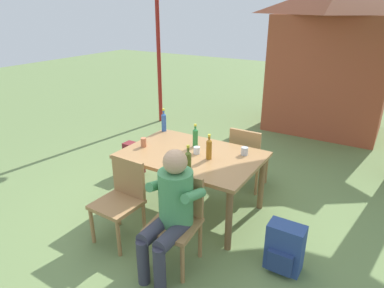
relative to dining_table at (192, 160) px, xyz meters
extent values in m
plane|color=#6B844C|center=(0.00, 0.00, -0.66)|extent=(24.00, 24.00, 0.00)
cube|color=#A37547|center=(0.00, 0.00, 0.06)|extent=(1.57, 1.06, 0.04)
cylinder|color=brown|center=(-0.71, -0.45, -0.31)|extent=(0.07, 0.07, 0.70)
cylinder|color=brown|center=(0.71, -0.45, -0.31)|extent=(0.07, 0.07, 0.70)
cylinder|color=brown|center=(-0.71, 0.45, -0.31)|extent=(0.07, 0.07, 0.70)
cylinder|color=brown|center=(0.71, 0.45, -0.31)|extent=(0.07, 0.07, 0.70)
cube|color=#A37547|center=(0.35, -0.91, -0.23)|extent=(0.48, 0.48, 0.04)
cube|color=#A37547|center=(0.33, -0.71, 0.00)|extent=(0.42, 0.08, 0.42)
cylinder|color=#A37547|center=(0.18, -1.12, -0.45)|extent=(0.04, 0.04, 0.41)
cylinder|color=#A37547|center=(0.56, -1.08, -0.45)|extent=(0.04, 0.04, 0.41)
cylinder|color=#A37547|center=(0.15, -0.74, -0.45)|extent=(0.04, 0.04, 0.41)
cylinder|color=#A37547|center=(0.52, -0.70, -0.45)|extent=(0.04, 0.04, 0.41)
cube|color=#A37547|center=(0.35, 0.91, -0.23)|extent=(0.44, 0.44, 0.04)
cube|color=#A37547|center=(0.36, 0.71, 0.00)|extent=(0.42, 0.04, 0.42)
cylinder|color=#A37547|center=(0.54, 1.10, -0.45)|extent=(0.04, 0.04, 0.41)
cylinder|color=#A37547|center=(0.16, 1.10, -0.45)|extent=(0.04, 0.04, 0.41)
cylinder|color=#A37547|center=(0.55, 0.72, -0.45)|extent=(0.04, 0.04, 0.41)
cylinder|color=#A37547|center=(0.17, 0.72, -0.45)|extent=(0.04, 0.04, 0.41)
cube|color=#A37547|center=(-0.35, -0.91, -0.23)|extent=(0.45, 0.45, 0.04)
cube|color=#A37547|center=(-0.35, -0.71, 0.00)|extent=(0.42, 0.05, 0.42)
cylinder|color=#A37547|center=(-0.55, -1.10, -0.45)|extent=(0.04, 0.04, 0.41)
cylinder|color=#A37547|center=(-0.17, -1.11, -0.45)|extent=(0.04, 0.04, 0.41)
cylinder|color=#A37547|center=(-0.54, -0.72, -0.45)|extent=(0.04, 0.04, 0.41)
cylinder|color=#A37547|center=(-0.16, -0.73, -0.45)|extent=(0.04, 0.04, 0.41)
cylinder|color=#4C935B|center=(0.35, -0.86, 0.05)|extent=(0.32, 0.32, 0.52)
sphere|color=tan|center=(0.35, -0.86, 0.41)|extent=(0.22, 0.22, 0.22)
cylinder|color=#383847|center=(0.26, -1.06, -0.21)|extent=(0.14, 0.40, 0.14)
cylinder|color=#383847|center=(0.26, -1.26, -0.43)|extent=(0.11, 0.11, 0.45)
cylinder|color=#4C935B|center=(0.17, -0.86, 0.13)|extent=(0.09, 0.31, 0.16)
cylinder|color=#383847|center=(0.44, -1.06, -0.21)|extent=(0.14, 0.40, 0.14)
cylinder|color=#383847|center=(0.44, -1.26, -0.43)|extent=(0.11, 0.11, 0.45)
cylinder|color=#4C935B|center=(0.54, -0.86, 0.13)|extent=(0.09, 0.31, 0.16)
cylinder|color=#566623|center=(0.24, -0.47, 0.20)|extent=(0.06, 0.06, 0.23)
cone|color=#566623|center=(0.24, -0.47, 0.33)|extent=(0.06, 0.06, 0.03)
cylinder|color=#566623|center=(0.24, -0.47, 0.36)|extent=(0.03, 0.03, 0.03)
cylinder|color=yellow|center=(0.24, -0.47, 0.39)|extent=(0.03, 0.03, 0.03)
cylinder|color=#996019|center=(0.24, -0.03, 0.19)|extent=(0.06, 0.06, 0.21)
cone|color=#996019|center=(0.24, -0.03, 0.31)|extent=(0.06, 0.06, 0.03)
cylinder|color=#996019|center=(0.24, -0.03, 0.34)|extent=(0.03, 0.03, 0.03)
cylinder|color=yellow|center=(0.24, -0.03, 0.36)|extent=(0.03, 0.03, 0.02)
cylinder|color=#2D56A3|center=(-0.73, 0.46, 0.20)|extent=(0.06, 0.06, 0.23)
cone|color=#2D56A3|center=(-0.73, 0.46, 0.33)|extent=(0.06, 0.06, 0.03)
cylinder|color=#2D56A3|center=(-0.73, 0.46, 0.36)|extent=(0.03, 0.03, 0.03)
cylinder|color=yellow|center=(-0.73, 0.46, 0.39)|extent=(0.03, 0.03, 0.03)
cylinder|color=#287A38|center=(-0.08, 0.20, 0.19)|extent=(0.06, 0.06, 0.21)
cone|color=#287A38|center=(-0.08, 0.20, 0.30)|extent=(0.06, 0.06, 0.03)
cylinder|color=#287A38|center=(-0.08, 0.20, 0.33)|extent=(0.03, 0.03, 0.03)
cylinder|color=yellow|center=(-0.08, 0.20, 0.36)|extent=(0.03, 0.03, 0.02)
cylinder|color=silver|center=(0.04, 0.03, 0.12)|extent=(0.08, 0.08, 0.08)
cylinder|color=#BC6B47|center=(-0.61, -0.13, 0.14)|extent=(0.07, 0.07, 0.11)
cylinder|color=#B2B7BC|center=(0.53, 0.29, 0.13)|extent=(0.08, 0.08, 0.09)
cube|color=#2D4784|center=(1.28, -0.43, -0.42)|extent=(0.33, 0.20, 0.48)
cube|color=navy|center=(1.28, -0.55, -0.51)|extent=(0.23, 0.06, 0.21)
cube|color=maroon|center=(-1.25, 0.40, -0.43)|extent=(0.29, 0.16, 0.46)
cube|color=maroon|center=(-1.25, 0.29, -0.51)|extent=(0.20, 0.06, 0.20)
cube|color=#9E472D|center=(0.70, 3.93, 0.44)|extent=(2.06, 1.48, 2.19)
cylinder|color=maroon|center=(-2.39, 2.62, 0.79)|extent=(0.08, 0.08, 2.89)
camera|label=1|loc=(1.88, -3.08, 1.67)|focal=31.92mm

